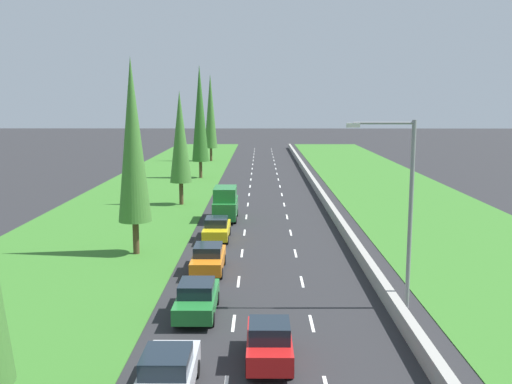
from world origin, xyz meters
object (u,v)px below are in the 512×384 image
object	(u,v)px
green_van_left_lane	(225,204)
street_light_mast	(404,201)
poplar_tree_second	(133,141)
poplar_tree_fourth	(200,114)
orange_sedan_left_lane	(208,258)
red_hatchback_centre_lane	(269,342)
yellow_sedan_left_lane	(217,229)
silver_sedan_left_lane	(167,374)
poplar_tree_fifth	(211,111)
green_sedan_left_lane	(197,298)
poplar_tree_third	(180,137)

from	to	relation	value
green_van_left_lane	street_light_mast	bearing A→B (deg)	-65.10
poplar_tree_second	poplar_tree_fourth	bearing A→B (deg)	89.49
orange_sedan_left_lane	red_hatchback_centre_lane	world-z (taller)	red_hatchback_centre_lane
yellow_sedan_left_lane	orange_sedan_left_lane	bearing A→B (deg)	-89.25
orange_sedan_left_lane	yellow_sedan_left_lane	bearing A→B (deg)	90.75
poplar_tree_fourth	poplar_tree_second	bearing A→B (deg)	-90.51
silver_sedan_left_lane	poplar_tree_fourth	bearing A→B (deg)	94.72
poplar_tree_fifth	street_light_mast	world-z (taller)	poplar_tree_fifth
red_hatchback_centre_lane	yellow_sedan_left_lane	distance (m)	20.01
green_van_left_lane	poplar_tree_second	size ratio (longest dim) A/B	0.39
red_hatchback_centre_lane	yellow_sedan_left_lane	bearing A→B (deg)	99.97
poplar_tree_fourth	silver_sedan_left_lane	bearing A→B (deg)	-85.28
street_light_mast	poplar_tree_fourth	bearing A→B (deg)	106.91
green_sedan_left_lane	poplar_tree_second	world-z (taller)	poplar_tree_second
poplar_tree_fourth	green_van_left_lane	bearing A→B (deg)	-79.79
yellow_sedan_left_lane	green_van_left_lane	world-z (taller)	green_van_left_lane
red_hatchback_centre_lane	poplar_tree_fourth	distance (m)	54.53
red_hatchback_centre_lane	poplar_tree_third	xyz separation A→B (m)	(-7.93, 33.81, 5.64)
green_sedan_left_lane	orange_sedan_left_lane	bearing A→B (deg)	90.74
green_sedan_left_lane	poplar_tree_second	xyz separation A→B (m)	(-5.14, 10.77, 6.54)
poplar_tree_fifth	red_hatchback_centre_lane	bearing A→B (deg)	-83.49
green_van_left_lane	poplar_tree_fifth	bearing A→B (deg)	96.27
green_sedan_left_lane	poplar_tree_fifth	bearing A→B (deg)	94.31
green_sedan_left_lane	street_light_mast	bearing A→B (deg)	5.86
green_sedan_left_lane	green_van_left_lane	distance (m)	21.70
yellow_sedan_left_lane	green_van_left_lane	xyz separation A→B (m)	(0.21, 6.93, 0.59)
poplar_tree_second	poplar_tree_fourth	distance (m)	37.71
yellow_sedan_left_lane	poplar_tree_second	bearing A→B (deg)	-141.02
green_sedan_left_lane	street_light_mast	xyz separation A→B (m)	(9.63, 0.99, 4.42)
orange_sedan_left_lane	street_light_mast	size ratio (longest dim) A/B	0.50
red_hatchback_centre_lane	green_van_left_lane	bearing A→B (deg)	96.96
green_van_left_lane	poplar_tree_fourth	world-z (taller)	poplar_tree_fourth
silver_sedan_left_lane	poplar_tree_third	world-z (taller)	poplar_tree_third
poplar_tree_fourth	poplar_tree_fifth	distance (m)	21.44
silver_sedan_left_lane	red_hatchback_centre_lane	xyz separation A→B (m)	(3.45, 2.59, 0.02)
green_sedan_left_lane	poplar_tree_fifth	xyz separation A→B (m)	(-5.27, 69.89, 7.41)
green_sedan_left_lane	street_light_mast	size ratio (longest dim) A/B	0.50
silver_sedan_left_lane	poplar_tree_fifth	bearing A→B (deg)	93.77
silver_sedan_left_lane	red_hatchback_centre_lane	bearing A→B (deg)	36.88
poplar_tree_third	poplar_tree_fourth	distance (m)	19.68
poplar_tree_fourth	poplar_tree_fifth	xyz separation A→B (m)	(-0.47, 21.43, -0.07)
silver_sedan_left_lane	poplar_tree_fifth	xyz separation A→B (m)	(-5.10, 77.42, 7.41)
green_sedan_left_lane	street_light_mast	world-z (taller)	street_light_mast
orange_sedan_left_lane	green_van_left_lane	size ratio (longest dim) A/B	0.92
poplar_tree_fifth	poplar_tree_fourth	bearing A→B (deg)	-88.74
poplar_tree_fourth	orange_sedan_left_lane	bearing A→B (deg)	-83.53
poplar_tree_fourth	poplar_tree_fifth	bearing A→B (deg)	91.26
green_van_left_lane	red_hatchback_centre_lane	bearing A→B (deg)	-83.04
poplar_tree_fourth	street_light_mast	size ratio (longest dim) A/B	1.61
green_sedan_left_lane	poplar_tree_fifth	distance (m)	70.48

